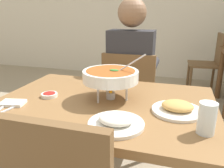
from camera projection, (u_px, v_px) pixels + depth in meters
dining_table_main at (104, 121)px, 1.26m from camera, size 1.16×0.82×0.75m
chair_diner_main at (130, 97)px, 1.93m from camera, size 0.44×0.44×0.90m
diner_main at (132, 70)px, 1.89m from camera, size 0.40×0.45×1.31m
curry_bowl at (111, 76)px, 1.22m from camera, size 0.33×0.30×0.26m
rice_plate at (116, 121)px, 0.96m from camera, size 0.24×0.24×0.06m
appetizer_plate at (177, 108)px, 1.09m from camera, size 0.24×0.24×0.06m
sauce_dish at (49, 95)px, 1.29m from camera, size 0.09×0.09×0.02m
napkin_folded at (13, 103)px, 1.18m from camera, size 0.13×0.10×0.02m
fork_utensil at (3, 107)px, 1.14m from camera, size 0.05×0.17×0.01m
spoon_utensil at (11, 108)px, 1.13m from camera, size 0.04×0.17×0.01m
drink_glass at (207, 120)px, 0.89m from camera, size 0.07×0.07×0.13m
chair_bg_corner at (211, 60)px, 3.42m from camera, size 0.46×0.46×0.90m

